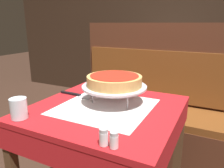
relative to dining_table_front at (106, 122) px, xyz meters
The scene contains 12 objects.
dining_table_front is the anchor object (origin of this frame).
dining_table_rear 1.73m from the dining_table_front, 93.52° to the left, with size 0.71×0.71×0.74m.
booth_bench 0.93m from the dining_table_front, 84.98° to the left, with size 1.63×0.50×1.21m.
back_wall_panel 2.31m from the dining_table_front, 90.00° to the left, with size 6.00×0.04×2.40m, color black.
pizza_pan_stand 0.21m from the dining_table_front, 76.89° to the left, with size 0.38×0.38×0.11m.
deep_dish_pizza 0.25m from the dining_table_front, 76.89° to the left, with size 0.32×0.32×0.06m.
pizza_server 0.29m from the dining_table_front, 161.26° to the left, with size 0.25×0.08×0.01m.
water_glass_near 0.48m from the dining_table_front, 132.72° to the right, with size 0.08×0.08×0.10m.
salt_shaker 0.43m from the dining_table_front, 62.61° to the right, with size 0.04×0.04×0.07m.
pepper_shaker 0.45m from the dining_table_front, 57.37° to the right, with size 0.04×0.04×0.07m.
napkin_holder 0.40m from the dining_table_front, 106.15° to the left, with size 0.10×0.05×0.09m.
condiment_caddy 1.78m from the dining_table_front, 94.27° to the left, with size 0.14×0.14×0.16m.
Camera 1 is at (0.56, -1.03, 1.20)m, focal length 35.00 mm.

